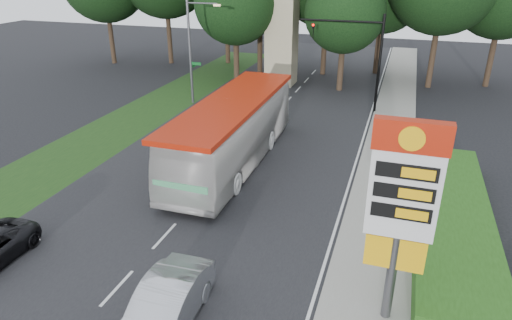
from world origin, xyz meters
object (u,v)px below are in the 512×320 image
(gas_station_pylon, at_px, (403,199))
(sedan_silver, at_px, (165,308))
(traffic_signal_mast, at_px, (362,49))
(monument, at_px, (282,27))
(streetlight_signs, at_px, (192,47))
(transit_bus, at_px, (233,132))

(gas_station_pylon, bearing_deg, sedan_silver, -158.66)
(traffic_signal_mast, relative_size, monument, 0.72)
(traffic_signal_mast, bearing_deg, gas_station_pylon, -80.91)
(streetlight_signs, xyz_separation_m, monument, (4.99, 7.99, 0.67))
(traffic_signal_mast, xyz_separation_m, streetlight_signs, (-12.67, -1.99, -0.23))
(monument, relative_size, transit_bus, 0.75)
(traffic_signal_mast, bearing_deg, sedan_silver, -97.21)
(traffic_signal_mast, distance_m, sedan_silver, 25.09)
(streetlight_signs, distance_m, sedan_silver, 24.81)
(monument, bearing_deg, transit_bus, -83.28)
(gas_station_pylon, xyz_separation_m, monument, (-11.20, 28.01, 0.66))
(transit_bus, bearing_deg, traffic_signal_mast, 64.79)
(gas_station_pylon, distance_m, traffic_signal_mast, 22.29)
(monument, distance_m, transit_bus, 18.43)
(gas_station_pylon, xyz_separation_m, transit_bus, (-9.08, 9.99, -2.59))
(monument, distance_m, sedan_silver, 31.24)
(transit_bus, bearing_deg, streetlight_signs, 124.96)
(gas_station_pylon, height_order, traffic_signal_mast, traffic_signal_mast)
(transit_bus, height_order, sedan_silver, transit_bus)
(transit_bus, bearing_deg, gas_station_pylon, -48.12)
(gas_station_pylon, bearing_deg, monument, 111.80)
(monument, height_order, sedan_silver, monument)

